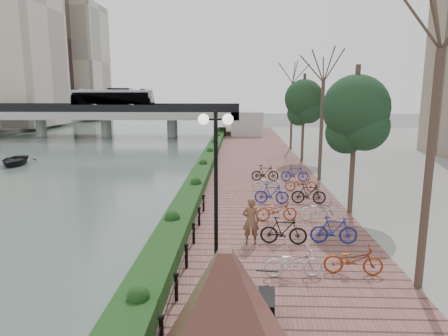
{
  "coord_description": "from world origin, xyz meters",
  "views": [
    {
      "loc": [
        2.99,
        -8.49,
        5.8
      ],
      "look_at": [
        2.23,
        11.76,
        2.0
      ],
      "focal_mm": 32.0,
      "sensor_mm": 36.0,
      "label": 1
    }
  ],
  "objects_px": {
    "granite_monument": "(225,333)",
    "lamppost": "(216,157)",
    "motorcycle": "(266,306)",
    "boat": "(15,160)",
    "pedestrian": "(251,221)"
  },
  "relations": [
    {
      "from": "granite_monument",
      "to": "lamppost",
      "type": "xyz_separation_m",
      "value": [
        -0.47,
        5.65,
        2.02
      ]
    },
    {
      "from": "motorcycle",
      "to": "boat",
      "type": "relative_size",
      "value": 0.46
    },
    {
      "from": "motorcycle",
      "to": "pedestrian",
      "type": "height_order",
      "value": "pedestrian"
    },
    {
      "from": "granite_monument",
      "to": "boat",
      "type": "bearing_deg",
      "value": 125.28
    },
    {
      "from": "pedestrian",
      "to": "boat",
      "type": "height_order",
      "value": "pedestrian"
    },
    {
      "from": "motorcycle",
      "to": "boat",
      "type": "distance_m",
      "value": 30.01
    },
    {
      "from": "granite_monument",
      "to": "lamppost",
      "type": "bearing_deg",
      "value": 94.77
    },
    {
      "from": "lamppost",
      "to": "pedestrian",
      "type": "height_order",
      "value": "lamppost"
    },
    {
      "from": "granite_monument",
      "to": "pedestrian",
      "type": "bearing_deg",
      "value": 85.21
    },
    {
      "from": "motorcycle",
      "to": "pedestrian",
      "type": "distance_m",
      "value": 5.29
    },
    {
      "from": "motorcycle",
      "to": "pedestrian",
      "type": "xyz_separation_m",
      "value": [
        -0.2,
        5.28,
        0.29
      ]
    },
    {
      "from": "boat",
      "to": "pedestrian",
      "type": "bearing_deg",
      "value": -56.92
    },
    {
      "from": "granite_monument",
      "to": "pedestrian",
      "type": "distance_m",
      "value": 7.77
    },
    {
      "from": "lamppost",
      "to": "pedestrian",
      "type": "relative_size",
      "value": 2.86
    },
    {
      "from": "boat",
      "to": "granite_monument",
      "type": "bearing_deg",
      "value": -67.98
    }
  ]
}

